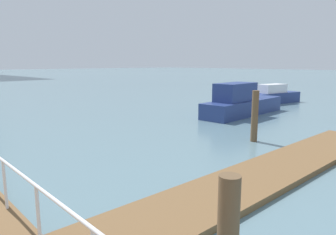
% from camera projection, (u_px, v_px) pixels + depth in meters
% --- Properties ---
extents(ground_plane, '(300.00, 300.00, 0.00)m').
position_uv_depth(ground_plane, '(8.00, 128.00, 16.74)').
color(ground_plane, slate).
extents(floating_dock, '(14.54, 2.00, 0.18)m').
position_uv_depth(floating_dock, '(270.00, 172.00, 9.72)').
color(floating_dock, brown).
rests_on(floating_dock, ground_plane).
extents(dock_piling_1, '(0.29, 0.29, 2.24)m').
position_uv_depth(dock_piling_1, '(255.00, 116.00, 13.67)').
color(dock_piling_1, brown).
rests_on(dock_piling_1, ground_plane).
extents(moored_boat_0, '(7.47, 2.33, 2.14)m').
position_uv_depth(moored_boat_0, '(241.00, 103.00, 20.63)').
color(moored_boat_0, navy).
rests_on(moored_boat_0, ground_plane).
extents(moored_boat_3, '(6.52, 2.55, 1.61)m').
position_uv_depth(moored_boat_3, '(270.00, 96.00, 26.54)').
color(moored_boat_3, navy).
rests_on(moored_boat_3, ground_plane).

